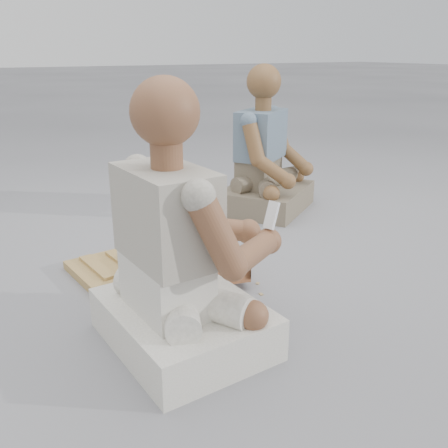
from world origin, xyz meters
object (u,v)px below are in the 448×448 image
tool_tray (191,267)px  companion (266,163)px  craftsman (180,262)px  carved_panel (138,264)px

tool_tray → companion: size_ratio=0.58×
tool_tray → companion: bearing=38.8°
companion → craftsman: bearing=11.1°
tool_tray → craftsman: size_ratio=0.57×
carved_panel → craftsman: size_ratio=0.64×
craftsman → tool_tray: bearing=146.4°
tool_tray → craftsman: craftsman is taller
carved_panel → craftsman: bearing=-97.5°
carved_panel → tool_tray: 0.30m
carved_panel → companion: bearing=24.1°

